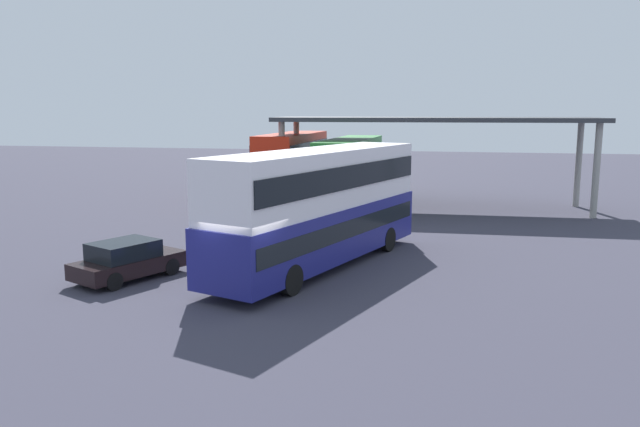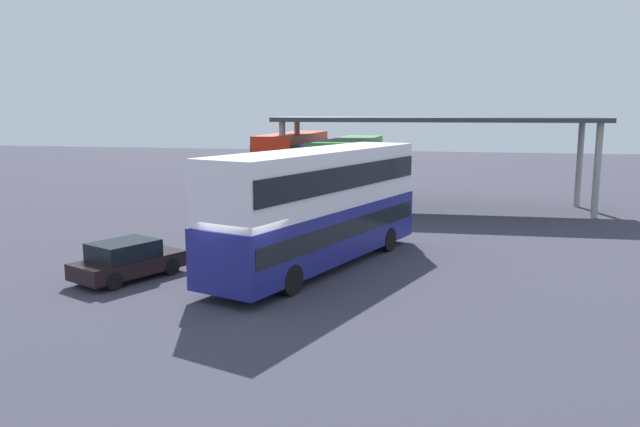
{
  "view_description": "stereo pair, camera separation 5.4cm",
  "coord_description": "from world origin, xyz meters",
  "px_view_note": "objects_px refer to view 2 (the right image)",
  "views": [
    {
      "loc": [
        5.94,
        -17.31,
        5.78
      ],
      "look_at": [
        1.38,
        4.46,
        2.0
      ],
      "focal_mm": 34.38,
      "sensor_mm": 36.0,
      "label": 1
    },
    {
      "loc": [
        6.0,
        -17.3,
        5.78
      ],
      "look_at": [
        1.38,
        4.46,
        2.0
      ],
      "focal_mm": 34.38,
      "sensor_mm": 36.0,
      "label": 2
    }
  ],
  "objects_px": {
    "double_decker_near_canopy": "(293,163)",
    "double_decker_mid_row": "(351,168)",
    "parked_hatchback": "(128,260)",
    "double_decker_main": "(320,203)"
  },
  "relations": [
    {
      "from": "parked_hatchback",
      "to": "double_decker_mid_row",
      "type": "bearing_deg",
      "value": 10.12
    },
    {
      "from": "double_decker_near_canopy",
      "to": "parked_hatchback",
      "type": "bearing_deg",
      "value": 178.64
    },
    {
      "from": "double_decker_mid_row",
      "to": "parked_hatchback",
      "type": "bearing_deg",
      "value": 167.17
    },
    {
      "from": "double_decker_near_canopy",
      "to": "double_decker_mid_row",
      "type": "bearing_deg",
      "value": -111.06
    },
    {
      "from": "double_decker_main",
      "to": "double_decker_mid_row",
      "type": "height_order",
      "value": "double_decker_main"
    },
    {
      "from": "double_decker_near_canopy",
      "to": "double_decker_mid_row",
      "type": "distance_m",
      "value": 4.37
    },
    {
      "from": "parked_hatchback",
      "to": "double_decker_mid_row",
      "type": "relative_size",
      "value": 0.38
    },
    {
      "from": "parked_hatchback",
      "to": "double_decker_near_canopy",
      "type": "bearing_deg",
      "value": 22.66
    },
    {
      "from": "parked_hatchback",
      "to": "double_decker_mid_row",
      "type": "distance_m",
      "value": 19.03
    },
    {
      "from": "double_decker_main",
      "to": "double_decker_near_canopy",
      "type": "xyz_separation_m",
      "value": [
        -5.36,
        16.88,
        -0.04
      ]
    }
  ]
}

